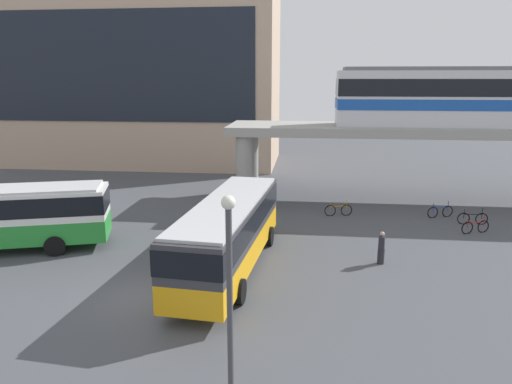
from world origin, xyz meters
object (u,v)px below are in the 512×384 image
(station_building, at_px, (136,77))
(pedestrian_at_kerb, at_px, (381,249))
(bicycle_orange, at_px, (338,210))
(bicycle_blue, at_px, (440,212))
(bicycle_red, at_px, (475,227))
(train, at_px, (494,96))
(bus_main, at_px, (229,228))
(bicycle_black, at_px, (473,218))

(station_building, height_order, pedestrian_at_kerb, station_building)
(bicycle_orange, bearing_deg, bicycle_blue, 3.11)
(bicycle_red, distance_m, bicycle_blue, 3.17)
(pedestrian_at_kerb, bearing_deg, bicycle_red, 40.75)
(train, xyz_separation_m, bicycle_red, (-2.56, -6.50, -6.97))
(train, height_order, bicycle_red, train)
(train, distance_m, bicycle_blue, 8.64)
(bicycle_orange, height_order, bicycle_red, same)
(bicycle_orange, bearing_deg, station_building, 136.95)
(bus_main, height_order, bicycle_black, bus_main)
(station_building, bearing_deg, train, -25.86)
(bicycle_orange, xyz_separation_m, bicycle_blue, (6.31, 0.34, 0.00))
(bicycle_orange, bearing_deg, pedestrian_at_kerb, -79.10)
(station_building, height_order, bus_main, station_building)
(bicycle_blue, bearing_deg, bicycle_orange, -176.89)
(bicycle_red, bearing_deg, pedestrian_at_kerb, -139.25)
(bicycle_black, xyz_separation_m, bicycle_blue, (-1.52, 1.30, 0.00))
(station_building, xyz_separation_m, bicycle_orange, (19.41, -18.13, -8.26))
(bicycle_black, xyz_separation_m, bicycle_red, (-0.40, -1.67, 0.00))
(bicycle_blue, relative_size, pedestrian_at_kerb, 1.08)
(bus_main, height_order, bicycle_red, bus_main)
(bus_main, distance_m, bicycle_black, 15.74)
(bicycle_black, bearing_deg, station_building, 144.99)
(station_building, height_order, bicycle_orange, station_building)
(train, distance_m, pedestrian_at_kerb, 15.84)
(bus_main, xyz_separation_m, bicycle_orange, (5.45, 9.23, -1.63))
(bicycle_black, height_order, bicycle_red, same)
(bicycle_orange, bearing_deg, bicycle_black, -6.94)
(station_building, relative_size, pedestrian_at_kerb, 18.01)
(station_building, distance_m, pedestrian_at_kerb, 34.19)
(train, xyz_separation_m, bicycle_orange, (-10.00, -3.88, -6.97))
(bicycle_red, relative_size, pedestrian_at_kerb, 1.08)
(bus_main, bearing_deg, bicycle_red, 27.15)
(station_building, bearing_deg, bicycle_orange, -43.05)
(train, bearing_deg, bicycle_red, -111.52)
(bus_main, bearing_deg, bicycle_blue, 39.15)
(bicycle_red, xyz_separation_m, bicycle_blue, (-1.12, 2.97, 0.00))
(bicycle_blue, xyz_separation_m, pedestrian_at_kerb, (-4.82, -8.09, 0.37))
(bicycle_orange, xyz_separation_m, pedestrian_at_kerb, (1.49, -7.75, 0.37))
(bicycle_black, height_order, bicycle_orange, same)
(bicycle_orange, relative_size, bicycle_red, 1.04)
(bicycle_blue, bearing_deg, bicycle_red, -69.29)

